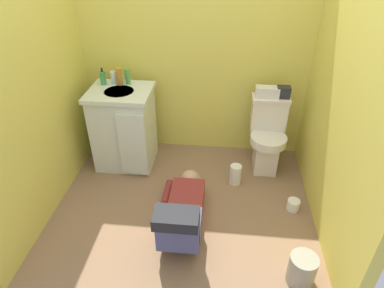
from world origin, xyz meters
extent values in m
cube|color=#8C694D|center=(0.00, 0.00, -0.02)|extent=(2.77, 2.96, 0.04)
cube|color=#DCCE52|center=(0.00, 1.02, 1.20)|extent=(2.43, 0.08, 2.40)
cube|color=#DCCE52|center=(-1.17, 0.00, 1.20)|extent=(0.08, 1.96, 2.40)
cube|color=#DCCE52|center=(1.17, 0.00, 1.20)|extent=(0.08, 1.96, 2.40)
cube|color=silver|center=(0.76, 0.64, 0.19)|extent=(0.22, 0.30, 0.38)
cylinder|color=silver|center=(0.76, 0.58, 0.38)|extent=(0.35, 0.35, 0.08)
cube|color=silver|center=(0.76, 0.77, 0.55)|extent=(0.34, 0.17, 0.34)
cube|color=silver|center=(0.76, 0.77, 0.73)|extent=(0.36, 0.19, 0.03)
cube|color=silver|center=(-0.68, 0.62, 0.39)|extent=(0.56, 0.48, 0.78)
cube|color=silver|center=(-0.68, 0.62, 0.80)|extent=(0.60, 0.52, 0.04)
cylinder|color=silver|center=(-0.68, 0.60, 0.79)|extent=(0.28, 0.28, 0.05)
cube|color=silver|center=(-0.53, 0.36, 0.37)|extent=(0.26, 0.03, 0.66)
cylinder|color=silver|center=(-0.68, 0.76, 0.87)|extent=(0.02, 0.02, 0.10)
cube|color=maroon|center=(0.03, -0.09, 0.09)|extent=(0.29, 0.52, 0.17)
sphere|color=tan|center=(0.03, 0.24, 0.10)|extent=(0.19, 0.19, 0.19)
cube|color=#4B4E7B|center=(0.03, -0.45, 0.18)|extent=(0.31, 0.28, 0.20)
cube|color=#4B4E7B|center=(0.03, -0.59, 0.30)|extent=(0.31, 0.12, 0.32)
cube|color=black|center=(0.03, -0.63, 0.47)|extent=(0.31, 0.19, 0.09)
cylinder|color=maroon|center=(-0.16, 0.07, 0.06)|extent=(0.08, 0.30, 0.08)
cube|color=silver|center=(0.72, 0.77, 0.80)|extent=(0.22, 0.11, 0.10)
cube|color=#26262D|center=(0.87, 0.77, 0.81)|extent=(0.12, 0.09, 0.11)
cylinder|color=#3D9350|center=(-0.87, 0.74, 0.89)|extent=(0.06, 0.06, 0.13)
cylinder|color=black|center=(-0.87, 0.74, 0.97)|extent=(0.02, 0.02, 0.04)
cylinder|color=silver|center=(-0.77, 0.75, 0.89)|extent=(0.05, 0.05, 0.13)
cylinder|color=#C5892A|center=(-0.71, 0.75, 0.90)|extent=(0.06, 0.06, 0.17)
cylinder|color=#4CA346|center=(-0.63, 0.77, 0.90)|extent=(0.05, 0.05, 0.15)
cylinder|color=gray|center=(0.91, -0.68, 0.12)|extent=(0.19, 0.19, 0.24)
cylinder|color=white|center=(0.46, 0.36, 0.10)|extent=(0.11, 0.11, 0.21)
cylinder|color=white|center=(0.97, 0.05, 0.05)|extent=(0.11, 0.11, 0.10)
camera|label=1|loc=(0.30, -2.21, 2.12)|focal=31.20mm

